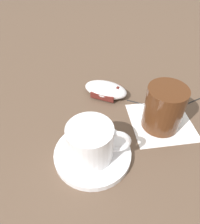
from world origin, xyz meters
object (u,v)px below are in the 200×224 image
at_px(computer_mouse, 106,90).
at_px(drinking_glass, 164,108).
at_px(saucer, 93,154).
at_px(coffee_cup, 92,142).

xyz_separation_m(computer_mouse, drinking_glass, (0.10, -0.12, 0.03)).
xyz_separation_m(saucer, drinking_glass, (0.16, 0.06, 0.05)).
distance_m(coffee_cup, computer_mouse, 0.20).
height_order(saucer, drinking_glass, drinking_glass).
bearing_deg(saucer, drinking_glass, 20.91).
xyz_separation_m(coffee_cup, drinking_glass, (0.16, 0.07, 0.00)).
bearing_deg(saucer, computer_mouse, 72.78).
height_order(computer_mouse, drinking_glass, drinking_glass).
distance_m(coffee_cup, drinking_glass, 0.18).
bearing_deg(drinking_glass, computer_mouse, 129.85).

